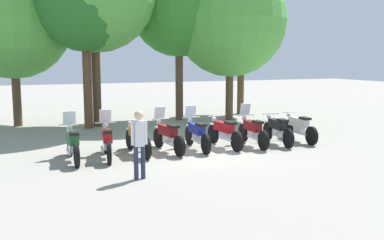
{
  "coord_description": "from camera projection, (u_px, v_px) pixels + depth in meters",
  "views": [
    {
      "loc": [
        -5.38,
        -12.37,
        2.86
      ],
      "look_at": [
        0.0,
        0.5,
        0.9
      ],
      "focal_mm": 40.2,
      "sensor_mm": 36.0,
      "label": 1
    }
  ],
  "objects": [
    {
      "name": "motorcycle_4",
      "position": [
        197.0,
        133.0,
        13.78
      ],
      "size": [
        0.62,
        2.19,
        1.37
      ],
      "rotation": [
        0.0,
        0.0,
        1.51
      ],
      "color": "black",
      "rests_on": "ground_plane"
    },
    {
      "name": "person_0",
      "position": [
        139.0,
        139.0,
        10.26
      ],
      "size": [
        0.4,
        0.23,
        1.67
      ],
      "rotation": [
        0.0,
        0.0,
        1.54
      ],
      "color": "#232D4C",
      "rests_on": "ground_plane"
    },
    {
      "name": "motorcycle_2",
      "position": [
        137.0,
        138.0,
        13.09
      ],
      "size": [
        0.62,
        2.19,
        0.99
      ],
      "rotation": [
        0.0,
        0.0,
        1.62
      ],
      "color": "black",
      "rests_on": "ground_plane"
    },
    {
      "name": "motorcycle_5",
      "position": [
        224.0,
        132.0,
        14.13
      ],
      "size": [
        0.62,
        2.19,
        0.99
      ],
      "rotation": [
        0.0,
        0.0,
        1.63
      ],
      "color": "black",
      "rests_on": "ground_plane"
    },
    {
      "name": "motorcycle_3",
      "position": [
        168.0,
        135.0,
        13.42
      ],
      "size": [
        0.62,
        2.19,
        1.37
      ],
      "rotation": [
        0.0,
        0.0,
        1.66
      ],
      "color": "black",
      "rests_on": "ground_plane"
    },
    {
      "name": "tree_4",
      "position": [
        230.0,
        20.0,
        20.0
      ],
      "size": [
        5.25,
        5.25,
        7.31
      ],
      "color": "brown",
      "rests_on": "ground_plane"
    },
    {
      "name": "motorcycle_0",
      "position": [
        73.0,
        143.0,
        12.18
      ],
      "size": [
        0.62,
        2.19,
        1.37
      ],
      "rotation": [
        0.0,
        0.0,
        1.56
      ],
      "color": "black",
      "rests_on": "ground_plane"
    },
    {
      "name": "motorcycle_1",
      "position": [
        107.0,
        141.0,
        12.55
      ],
      "size": [
        0.68,
        2.18,
        1.37
      ],
      "rotation": [
        0.0,
        0.0,
        1.43
      ],
      "color": "black",
      "rests_on": "ground_plane"
    },
    {
      "name": "tree_0",
      "position": [
        12.0,
        21.0,
        18.08
      ],
      "size": [
        4.93,
        4.93,
        6.97
      ],
      "color": "brown",
      "rests_on": "ground_plane"
    },
    {
      "name": "motorcycle_7",
      "position": [
        277.0,
        129.0,
        14.71
      ],
      "size": [
        0.67,
        2.18,
        0.99
      ],
      "rotation": [
        0.0,
        0.0,
        1.44
      ],
      "color": "black",
      "rests_on": "ground_plane"
    },
    {
      "name": "tree_5",
      "position": [
        242.0,
        23.0,
        22.32
      ],
      "size": [
        3.45,
        3.45,
        6.5
      ],
      "color": "brown",
      "rests_on": "ground_plane"
    },
    {
      "name": "ground_plane",
      "position": [
        198.0,
        150.0,
        13.75
      ],
      "size": [
        80.0,
        80.0,
        0.0
      ],
      "primitive_type": "plane",
      "color": "gray"
    },
    {
      "name": "motorcycle_6",
      "position": [
        252.0,
        130.0,
        14.35
      ],
      "size": [
        0.62,
        2.19,
        1.37
      ],
      "rotation": [
        0.0,
        0.0,
        1.48
      ],
      "color": "black",
      "rests_on": "ground_plane"
    },
    {
      "name": "tree_1",
      "position": [
        85.0,
        2.0,
        17.39
      ],
      "size": [
        4.08,
        4.08,
        7.25
      ],
      "color": "brown",
      "rests_on": "ground_plane"
    },
    {
      "name": "motorcycle_8",
      "position": [
        299.0,
        127.0,
        15.18
      ],
      "size": [
        0.62,
        2.19,
        0.99
      ],
      "rotation": [
        0.0,
        0.0,
        1.49
      ],
      "color": "black",
      "rests_on": "ground_plane"
    },
    {
      "name": "tree_3",
      "position": [
        179.0,
        7.0,
        19.89
      ],
      "size": [
        4.57,
        4.57,
        7.56
      ],
      "color": "brown",
      "rests_on": "ground_plane"
    }
  ]
}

